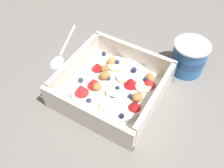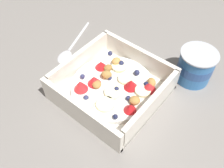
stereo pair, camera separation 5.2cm
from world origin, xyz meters
The scene contains 4 objects.
ground_plane centered at (0.00, 0.00, 0.00)m, with size 2.40×2.40×0.00m, color gray.
fruit_bowl centered at (0.01, 0.00, 0.02)m, with size 0.20×0.20×0.06m.
spoon centered at (-0.16, 0.03, 0.00)m, with size 0.08×0.17×0.01m.
yogurt_cup centered at (0.13, 0.15, 0.04)m, with size 0.08×0.08×0.08m.
Camera 1 is at (0.18, -0.29, 0.43)m, focal length 39.51 mm.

